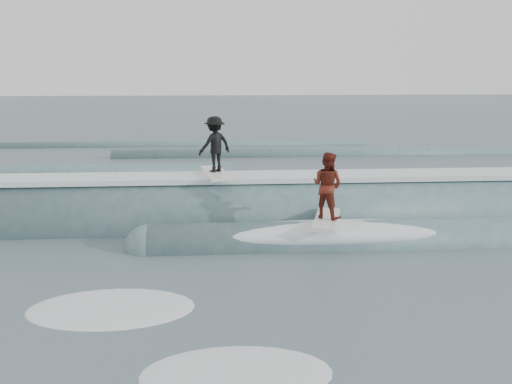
{
  "coord_description": "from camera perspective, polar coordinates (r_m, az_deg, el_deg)",
  "views": [
    {
      "loc": [
        -1.03,
        -9.75,
        4.31
      ],
      "look_at": [
        0.0,
        4.8,
        1.1
      ],
      "focal_mm": 40.0,
      "sensor_mm": 36.0,
      "label": 1
    }
  ],
  "objects": [
    {
      "name": "ground",
      "position": [
        10.71,
        1.85,
        -11.32
      ],
      "size": [
        160.0,
        160.0,
        0.0
      ],
      "primitive_type": "plane",
      "color": "#394A54",
      "rests_on": "ground"
    },
    {
      "name": "breaking_wave",
      "position": [
        15.91,
        0.62,
        -3.18
      ],
      "size": [
        22.47,
        4.09,
        2.62
      ],
      "color": "#3C6065",
      "rests_on": "ground"
    },
    {
      "name": "surfer_black",
      "position": [
        15.69,
        -4.14,
        4.46
      ],
      "size": [
        1.13,
        2.06,
        1.62
      ],
      "color": "white",
      "rests_on": "ground"
    },
    {
      "name": "surfer_red",
      "position": [
        13.92,
        7.13,
        0.25
      ],
      "size": [
        1.06,
        2.07,
        1.72
      ],
      "color": "white",
      "rests_on": "ground"
    },
    {
      "name": "whitewater",
      "position": [
        9.63,
        3.02,
        -14.18
      ],
      "size": [
        16.18,
        7.08,
        0.1
      ],
      "color": "white",
      "rests_on": "ground"
    },
    {
      "name": "far_swells",
      "position": [
        27.77,
        -6.97,
        3.39
      ],
      "size": [
        38.26,
        8.65,
        0.8
      ],
      "color": "#3C6065",
      "rests_on": "ground"
    }
  ]
}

